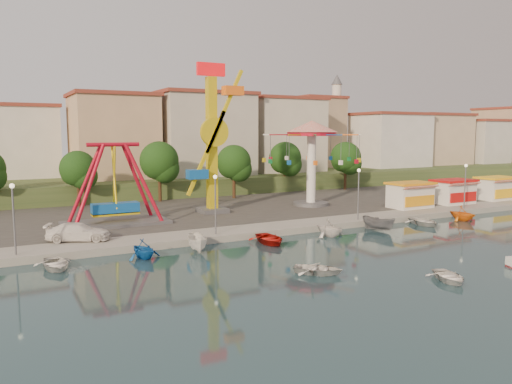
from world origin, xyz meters
TOP-DOWN VIEW (x-y plane):
  - ground at (0.00, 0.00)m, footprint 200.00×200.00m
  - quay_deck at (0.00, 62.00)m, footprint 200.00×100.00m
  - asphalt_pad at (0.00, 30.00)m, footprint 90.00×28.00m
  - hill_terrace at (0.00, 67.00)m, footprint 200.00×60.00m
  - pirate_ship_ride at (-14.73, 22.12)m, footprint 10.00×5.00m
  - kamikaze_tower at (-3.27, 24.07)m, footprint 4.99×3.10m
  - wave_swinger at (9.45, 23.72)m, footprint 11.60×11.60m
  - booth_left at (18.81, 16.49)m, footprint 5.40×3.78m
  - booth_mid at (26.22, 16.49)m, footprint 5.40×3.78m
  - booth_right at (34.50, 16.49)m, footprint 5.40×3.78m
  - lamp_post_0 at (-24.00, 13.00)m, footprint 0.14×0.14m
  - lamp_post_1 at (-8.00, 13.00)m, footprint 0.14×0.14m
  - lamp_post_2 at (8.00, 13.00)m, footprint 0.14×0.14m
  - lamp_post_3 at (24.00, 13.00)m, footprint 0.14×0.14m
  - tree_1 at (-16.00, 36.24)m, footprint 4.35×4.35m
  - tree_2 at (-6.00, 35.81)m, footprint 5.02×5.02m
  - tree_3 at (4.00, 34.36)m, footprint 4.68×4.68m
  - tree_4 at (14.00, 37.35)m, footprint 4.86×4.86m
  - tree_5 at (24.00, 35.54)m, footprint 4.83×4.83m
  - building_1 at (-21.33, 51.38)m, footprint 12.33×9.01m
  - building_2 at (-8.19, 51.96)m, footprint 11.95×9.28m
  - building_3 at (5.60, 48.80)m, footprint 12.59×10.50m
  - building_4 at (19.07, 52.20)m, footprint 10.75×9.23m
  - building_5 at (32.37, 50.33)m, footprint 12.77×10.96m
  - building_6 at (44.15, 48.77)m, footprint 8.23×8.98m
  - building_7 at (56.03, 53.70)m, footprint 11.59×10.93m
  - building_8 at (69.93, 47.19)m, footprint 12.84×9.28m
  - building_9 at (83.46, 49.95)m, footprint 12.95×9.17m
  - minaret at (36.00, 54.00)m, footprint 2.80×2.80m
  - rowboat_a at (-6.04, 0.10)m, footprint 4.01×4.01m
  - rowboat_b at (0.43, -5.28)m, footprint 3.18×3.71m
  - van at (-19.16, 15.85)m, footprint 5.54×3.80m
  - moored_boat_0 at (-21.64, 9.80)m, footprint 2.81×3.75m
  - moored_boat_1 at (-15.38, 9.80)m, footprint 3.18×3.45m
  - moored_boat_2 at (-10.96, 9.80)m, footprint 2.20×3.98m
  - moored_boat_3 at (-4.32, 9.80)m, footprint 3.28×4.32m
  - moored_boat_4 at (2.01, 9.80)m, footprint 3.27×3.61m
  - moored_boat_5 at (7.95, 9.80)m, footprint 2.26×3.89m
  - moored_boat_6 at (14.09, 9.80)m, footprint 3.27×4.21m
  - moored_boat_7 at (19.84, 9.80)m, footprint 2.94×3.33m

SIDE VIEW (x-z plane):
  - ground at x=0.00m, z-range 0.00..0.00m
  - quay_deck at x=0.00m, z-range 0.00..0.60m
  - rowboat_b at x=0.43m, z-range 0.00..0.65m
  - rowboat_a at x=-6.04m, z-range 0.00..0.69m
  - moored_boat_0 at x=-21.64m, z-range 0.00..0.74m
  - moored_boat_6 at x=14.09m, z-range 0.00..0.80m
  - moored_boat_3 at x=-4.32m, z-range 0.00..0.84m
  - asphalt_pad at x=0.00m, z-range 0.60..0.61m
  - moored_boat_5 at x=7.95m, z-range 0.00..1.41m
  - moored_boat_2 at x=-10.96m, z-range 0.00..1.45m
  - moored_boat_1 at x=-15.38m, z-range 0.00..1.52m
  - moored_boat_7 at x=19.84m, z-range 0.00..1.65m
  - moored_boat_4 at x=2.01m, z-range 0.00..1.65m
  - van at x=-19.16m, z-range 0.60..2.09m
  - hill_terrace at x=0.00m, z-range 0.00..3.00m
  - booth_left at x=18.81m, z-range 0.62..3.70m
  - booth_mid at x=26.22m, z-range 0.62..3.70m
  - booth_right at x=34.50m, z-range 0.62..3.70m
  - lamp_post_0 at x=-24.00m, z-range 0.60..5.60m
  - lamp_post_1 at x=-8.00m, z-range 0.60..5.60m
  - lamp_post_2 at x=8.00m, z-range 0.60..5.60m
  - lamp_post_3 at x=24.00m, z-range 0.60..5.60m
  - pirate_ship_ride at x=-14.73m, z-range 0.39..8.39m
  - tree_1 at x=-16.00m, z-range 1.80..8.60m
  - tree_3 at x=4.00m, z-range 1.90..9.21m
  - tree_5 at x=24.00m, z-range 1.94..9.48m
  - tree_4 at x=14.00m, z-range 1.95..9.55m
  - tree_2 at x=-6.00m, z-range 1.99..9.84m
  - building_1 at x=-21.33m, z-range 3.00..11.63m
  - building_7 at x=56.03m, z-range 3.00..11.76m
  - building_3 at x=5.60m, z-range 3.00..12.20m
  - building_9 at x=83.46m, z-range 3.00..12.21m
  - building_4 at x=19.07m, z-range 3.00..12.24m
  - wave_swinger at x=9.45m, z-range 3.00..13.40m
  - kamikaze_tower at x=-3.27m, z-range 0.31..16.81m
  - building_5 at x=32.37m, z-range 3.00..14.21m
  - building_2 at x=-8.19m, z-range 3.00..14.23m
  - building_6 at x=44.15m, z-range 3.00..15.36m
  - building_8 at x=69.93m, z-range 3.00..15.58m
  - minaret at x=36.00m, z-range 3.55..21.55m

